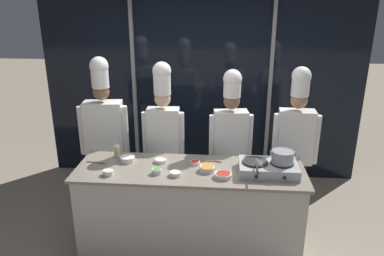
# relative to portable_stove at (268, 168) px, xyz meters

# --- Properties ---
(ground_plane) EXTENTS (24.00, 24.00, 0.00)m
(ground_plane) POSITION_rel_portable_stove_xyz_m (-0.77, 0.02, -0.99)
(ground_plane) COLOR gray
(window_wall_back) EXTENTS (4.51, 0.09, 2.70)m
(window_wall_back) POSITION_rel_portable_stove_xyz_m (-0.77, 1.83, 0.36)
(window_wall_back) COLOR black
(window_wall_back) RESTS_ON ground_plane
(demo_counter) EXTENTS (2.32, 0.73, 0.94)m
(demo_counter) POSITION_rel_portable_stove_xyz_m (-0.77, 0.02, -0.52)
(demo_counter) COLOR beige
(demo_counter) RESTS_ON ground_plane
(portable_stove) EXTENTS (0.57, 0.39, 0.12)m
(portable_stove) POSITION_rel_portable_stove_xyz_m (0.00, 0.00, 0.00)
(portable_stove) COLOR #B2B5BA
(portable_stove) RESTS_ON demo_counter
(frying_pan) EXTENTS (0.25, 0.44, 0.04)m
(frying_pan) POSITION_rel_portable_stove_xyz_m (-0.13, -0.01, 0.08)
(frying_pan) COLOR #38332D
(frying_pan) RESTS_ON portable_stove
(stock_pot) EXTENTS (0.24, 0.22, 0.13)m
(stock_pot) POSITION_rel_portable_stove_xyz_m (0.13, 0.00, 0.13)
(stock_pot) COLOR #93969B
(stock_pot) RESTS_ON portable_stove
(squeeze_bottle_oil) EXTENTS (0.07, 0.07, 0.16)m
(squeeze_bottle_oil) POSITION_rel_portable_stove_xyz_m (-1.58, 0.26, 0.02)
(squeeze_bottle_oil) COLOR beige
(squeeze_bottle_oil) RESTS_ON demo_counter
(prep_bowl_onion) EXTENTS (0.13, 0.13, 0.04)m
(prep_bowl_onion) POSITION_rel_portable_stove_xyz_m (-1.10, 0.16, -0.03)
(prep_bowl_onion) COLOR white
(prep_bowl_onion) RESTS_ON demo_counter
(prep_bowl_rice) EXTENTS (0.16, 0.16, 0.06)m
(prep_bowl_rice) POSITION_rel_portable_stove_xyz_m (-1.45, 0.15, -0.02)
(prep_bowl_rice) COLOR white
(prep_bowl_rice) RESTS_ON demo_counter
(prep_bowl_noodles) EXTENTS (0.11, 0.11, 0.05)m
(prep_bowl_noodles) POSITION_rel_portable_stove_xyz_m (-1.55, -0.18, -0.03)
(prep_bowl_noodles) COLOR white
(prep_bowl_noodles) RESTS_ON demo_counter
(prep_bowl_garlic) EXTENTS (0.11, 0.11, 0.04)m
(prep_bowl_garlic) POSITION_rel_portable_stove_xyz_m (-0.90, -0.14, -0.03)
(prep_bowl_garlic) COLOR white
(prep_bowl_garlic) RESTS_ON demo_counter
(prep_bowl_chili_flakes) EXTENTS (0.17, 0.17, 0.05)m
(prep_bowl_chili_flakes) POSITION_rel_portable_stove_xyz_m (-0.44, -0.14, -0.03)
(prep_bowl_chili_flakes) COLOR white
(prep_bowl_chili_flakes) RESTS_ON demo_counter
(prep_bowl_scallions) EXTENTS (0.10, 0.10, 0.05)m
(prep_bowl_scallions) POSITION_rel_portable_stove_xyz_m (-1.09, -0.11, -0.02)
(prep_bowl_scallions) COLOR white
(prep_bowl_scallions) RESTS_ON demo_counter
(prep_bowl_bell_pepper) EXTENTS (0.11, 0.11, 0.04)m
(prep_bowl_bell_pepper) POSITION_rel_portable_stove_xyz_m (-0.73, 0.14, -0.03)
(prep_bowl_bell_pepper) COLOR white
(prep_bowl_bell_pepper) RESTS_ON demo_counter
(prep_bowl_carrots) EXTENTS (0.16, 0.16, 0.06)m
(prep_bowl_carrots) POSITION_rel_portable_stove_xyz_m (-0.60, -0.01, -0.02)
(prep_bowl_carrots) COLOR white
(prep_bowl_carrots) RESTS_ON demo_counter
(serving_spoon_slotted) EXTENTS (0.21, 0.05, 0.02)m
(serving_spoon_slotted) POSITION_rel_portable_stove_xyz_m (-1.73, 0.09, -0.05)
(serving_spoon_slotted) COLOR olive
(serving_spoon_slotted) RESTS_ON demo_counter
(serving_spoon_solid) EXTENTS (0.23, 0.04, 0.02)m
(serving_spoon_solid) POSITION_rel_portable_stove_xyz_m (-0.52, 0.22, -0.05)
(serving_spoon_solid) COLOR olive
(serving_spoon_solid) RESTS_ON demo_counter
(chef_head) EXTENTS (0.58, 0.28, 1.95)m
(chef_head) POSITION_rel_portable_stove_xyz_m (-1.86, 0.69, 0.12)
(chef_head) COLOR #2D3856
(chef_head) RESTS_ON ground_plane
(chef_sous) EXTENTS (0.48, 0.21, 1.91)m
(chef_sous) POSITION_rel_portable_stove_xyz_m (-1.14, 0.63, 0.14)
(chef_sous) COLOR #4C4C51
(chef_sous) RESTS_ON ground_plane
(chef_line) EXTENTS (0.49, 0.25, 1.84)m
(chef_line) POSITION_rel_portable_stove_xyz_m (-0.36, 0.63, 0.10)
(chef_line) COLOR #2D3856
(chef_line) RESTS_ON ground_plane
(chef_pastry) EXTENTS (0.52, 0.22, 1.88)m
(chef_pastry) POSITION_rel_portable_stove_xyz_m (0.37, 0.65, 0.11)
(chef_pastry) COLOR #232326
(chef_pastry) RESTS_ON ground_plane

